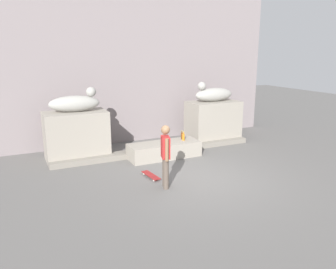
# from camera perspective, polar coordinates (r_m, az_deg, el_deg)

# --- Properties ---
(ground_plane) EXTENTS (40.00, 40.00, 0.00)m
(ground_plane) POSITION_cam_1_polar(r_m,az_deg,el_deg) (9.59, 4.96, -7.47)
(ground_plane) COLOR #605E5B
(facade_wall) EXTENTS (11.59, 0.60, 6.34)m
(facade_wall) POSITION_cam_1_polar(r_m,az_deg,el_deg) (13.43, -5.75, 12.52)
(facade_wall) COLOR gray
(facade_wall) RESTS_ON ground_plane
(pedestal_left) EXTENTS (2.00, 1.14, 1.58)m
(pedestal_left) POSITION_cam_1_polar(r_m,az_deg,el_deg) (11.49, -15.18, -0.14)
(pedestal_left) COLOR gray
(pedestal_left) RESTS_ON ground_plane
(pedestal_right) EXTENTS (2.00, 1.14, 1.58)m
(pedestal_right) POSITION_cam_1_polar(r_m,az_deg,el_deg) (13.44, 7.60, 2.23)
(pedestal_right) COLOR gray
(pedestal_right) RESTS_ON ground_plane
(statue_reclining_left) EXTENTS (1.64, 0.68, 0.78)m
(statue_reclining_left) POSITION_cam_1_polar(r_m,az_deg,el_deg) (11.29, -15.34, 5.16)
(statue_reclining_left) COLOR #9C9A92
(statue_reclining_left) RESTS_ON pedestal_left
(statue_reclining_right) EXTENTS (1.61, 0.58, 0.78)m
(statue_reclining_right) POSITION_cam_1_polar(r_m,az_deg,el_deg) (13.25, 7.61, 6.77)
(statue_reclining_right) COLOR #9C9A92
(statue_reclining_right) RESTS_ON pedestal_right
(ledge_block) EXTENTS (2.42, 0.87, 0.51)m
(ledge_block) POSITION_cam_1_polar(r_m,az_deg,el_deg) (11.35, -0.64, -2.63)
(ledge_block) COLOR gray
(ledge_block) RESTS_ON ground_plane
(skater) EXTENTS (0.29, 0.52, 1.67)m
(skater) POSITION_cam_1_polar(r_m,az_deg,el_deg) (8.69, -0.43, -3.27)
(skater) COLOR brown
(skater) RESTS_ON ground_plane
(skateboard) EXTENTS (0.28, 0.82, 0.08)m
(skateboard) POSITION_cam_1_polar(r_m,az_deg,el_deg) (9.65, -2.90, -6.88)
(skateboard) COLOR maroon
(skateboard) RESTS_ON ground_plane
(bottle_brown) EXTENTS (0.07, 0.07, 0.30)m
(bottle_brown) POSITION_cam_1_polar(r_m,az_deg,el_deg) (11.69, 2.34, -0.21)
(bottle_brown) COLOR #593314
(bottle_brown) RESTS_ON ledge_block
(bottle_orange) EXTENTS (0.08, 0.08, 0.30)m
(bottle_orange) POSITION_cam_1_polar(r_m,az_deg,el_deg) (11.53, 2.62, -0.41)
(bottle_orange) COLOR orange
(bottle_orange) RESTS_ON ledge_block
(bottle_green) EXTENTS (0.06, 0.06, 0.27)m
(bottle_green) POSITION_cam_1_polar(r_m,az_deg,el_deg) (11.05, -0.08, -1.13)
(bottle_green) COLOR #1E722D
(bottle_green) RESTS_ON ledge_block
(stair_step) EXTENTS (7.30, 0.50, 0.18)m
(stair_step) POSITION_cam_1_polar(r_m,az_deg,el_deg) (11.87, -1.75, -2.71)
(stair_step) COLOR gray
(stair_step) RESTS_ON ground_plane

